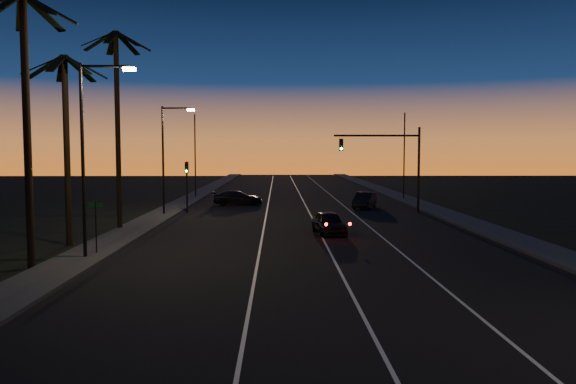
{
  "coord_description": "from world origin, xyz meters",
  "views": [
    {
      "loc": [
        -2.09,
        -5.82,
        5.0
      ],
      "look_at": [
        -1.56,
        22.82,
        2.93
      ],
      "focal_mm": 35.0,
      "sensor_mm": 36.0,
      "label": 1
    }
  ],
  "objects_px": {
    "signal_mast": "(390,154)",
    "cross_car": "(238,198)",
    "right_car": "(365,200)",
    "lead_car": "(329,223)"
  },
  "relations": [
    {
      "from": "lead_car",
      "to": "cross_car",
      "type": "height_order",
      "value": "lead_car"
    },
    {
      "from": "lead_car",
      "to": "right_car",
      "type": "height_order",
      "value": "right_car"
    },
    {
      "from": "signal_mast",
      "to": "right_car",
      "type": "bearing_deg",
      "value": 116.76
    },
    {
      "from": "signal_mast",
      "to": "cross_car",
      "type": "relative_size",
      "value": 1.49
    },
    {
      "from": "right_car",
      "to": "cross_car",
      "type": "relative_size",
      "value": 0.95
    },
    {
      "from": "signal_mast",
      "to": "cross_car",
      "type": "bearing_deg",
      "value": 153.65
    },
    {
      "from": "signal_mast",
      "to": "cross_car",
      "type": "height_order",
      "value": "signal_mast"
    },
    {
      "from": "signal_mast",
      "to": "lead_car",
      "type": "xyz_separation_m",
      "value": [
        -6.11,
        -12.09,
        -4.09
      ]
    },
    {
      "from": "right_car",
      "to": "cross_car",
      "type": "bearing_deg",
      "value": 163.87
    },
    {
      "from": "right_car",
      "to": "cross_car",
      "type": "distance_m",
      "value": 11.86
    }
  ]
}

